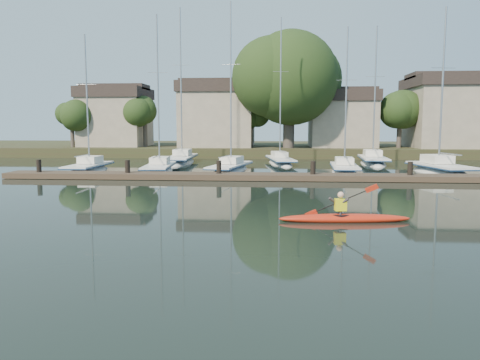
# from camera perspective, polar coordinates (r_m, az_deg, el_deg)

# --- Properties ---
(ground) EXTENTS (160.00, 160.00, 0.00)m
(ground) POSITION_cam_1_polar(r_m,az_deg,el_deg) (16.09, 2.00, -5.78)
(ground) COLOR black
(ground) RESTS_ON ground
(kayak) EXTENTS (4.83, 1.05, 1.53)m
(kayak) POSITION_cam_1_polar(r_m,az_deg,el_deg) (17.38, 12.55, -4.37)
(kayak) COLOR #BB3A0E
(kayak) RESTS_ON ground
(dock) EXTENTS (34.00, 2.00, 1.80)m
(dock) POSITION_cam_1_polar(r_m,az_deg,el_deg) (29.88, 3.13, 0.44)
(dock) COLOR #493829
(dock) RESTS_ON ground
(sailboat_0) EXTENTS (2.09, 7.12, 11.25)m
(sailboat_0) POSITION_cam_1_polar(r_m,az_deg,el_deg) (36.74, -17.95, 0.69)
(sailboat_0) COLOR silver
(sailboat_0) RESTS_ON ground
(sailboat_1) EXTENTS (2.63, 7.84, 12.59)m
(sailboat_1) POSITION_cam_1_polar(r_m,az_deg,el_deg) (35.33, -9.81, 0.72)
(sailboat_1) COLOR silver
(sailboat_1) RESTS_ON ground
(sailboat_2) EXTENTS (3.41, 8.42, 13.58)m
(sailboat_2) POSITION_cam_1_polar(r_m,az_deg,el_deg) (35.13, -1.21, 0.78)
(sailboat_2) COLOR silver
(sailboat_2) RESTS_ON ground
(sailboat_3) EXTENTS (2.37, 7.33, 11.65)m
(sailboat_3) POSITION_cam_1_polar(r_m,az_deg,el_deg) (35.25, 12.60, 0.63)
(sailboat_3) COLOR silver
(sailboat_3) RESTS_ON ground
(sailboat_4) EXTENTS (3.66, 7.98, 13.07)m
(sailboat_4) POSITION_cam_1_polar(r_m,az_deg,el_deg) (36.55, 23.14, 0.40)
(sailboat_4) COLOR silver
(sailboat_4) RESTS_ON ground
(sailboat_5) EXTENTS (2.48, 9.29, 15.26)m
(sailboat_5) POSITION_cam_1_polar(r_m,az_deg,el_deg) (43.56, -7.12, 1.87)
(sailboat_5) COLOR silver
(sailboat_5) RESTS_ON ground
(sailboat_6) EXTENTS (3.12, 8.98, 14.00)m
(sailboat_6) POSITION_cam_1_polar(r_m,az_deg,el_deg) (42.34, 4.92, 1.79)
(sailboat_6) COLOR silver
(sailboat_6) RESTS_ON ground
(sailboat_7) EXTENTS (2.81, 8.45, 13.40)m
(sailboat_7) POSITION_cam_1_polar(r_m,az_deg,el_deg) (43.54, 15.88, 1.64)
(sailboat_7) COLOR silver
(sailboat_7) RESTS_ON ground
(shore) EXTENTS (90.00, 25.25, 12.75)m
(shore) POSITION_cam_1_polar(r_m,az_deg,el_deg) (55.99, 5.41, 6.47)
(shore) COLOR #2F381C
(shore) RESTS_ON ground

